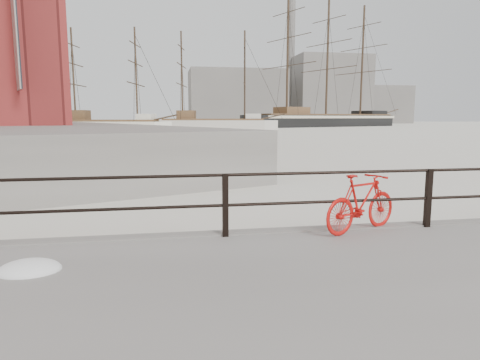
{
  "coord_description": "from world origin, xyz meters",
  "views": [
    {
      "loc": [
        -4.4,
        -6.66,
        2.22
      ],
      "look_at": [
        -2.98,
        1.5,
        1.0
      ],
      "focal_mm": 32.0,
      "sensor_mm": 36.0,
      "label": 1
    }
  ],
  "objects_px": {
    "bicycle": "(362,203)",
    "schooner_left": "(107,131)",
    "schooner_mid": "(214,129)",
    "barque_black": "(326,127)"
  },
  "relations": [
    {
      "from": "bicycle",
      "to": "schooner_left",
      "type": "bearing_deg",
      "value": 76.46
    },
    {
      "from": "schooner_mid",
      "to": "schooner_left",
      "type": "xyz_separation_m",
      "value": [
        -18.12,
        -7.98,
        0.0
      ]
    },
    {
      "from": "barque_black",
      "to": "schooner_left",
      "type": "height_order",
      "value": "barque_black"
    },
    {
      "from": "barque_black",
      "to": "schooner_mid",
      "type": "bearing_deg",
      "value": -171.0
    },
    {
      "from": "schooner_left",
      "to": "barque_black",
      "type": "bearing_deg",
      "value": 41.69
    },
    {
      "from": "bicycle",
      "to": "barque_black",
      "type": "bearing_deg",
      "value": 44.98
    },
    {
      "from": "bicycle",
      "to": "schooner_mid",
      "type": "distance_m",
      "value": 73.57
    },
    {
      "from": "schooner_mid",
      "to": "schooner_left",
      "type": "height_order",
      "value": "schooner_mid"
    },
    {
      "from": "bicycle",
      "to": "schooner_left",
      "type": "height_order",
      "value": "schooner_left"
    },
    {
      "from": "bicycle",
      "to": "schooner_mid",
      "type": "relative_size",
      "value": 0.06
    }
  ]
}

